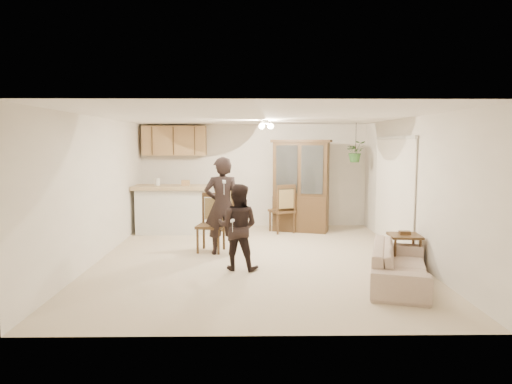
{
  "coord_description": "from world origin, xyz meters",
  "views": [
    {
      "loc": [
        -0.1,
        -7.93,
        2.06
      ],
      "look_at": [
        0.01,
        0.4,
        1.15
      ],
      "focal_mm": 32.0,
      "sensor_mm": 36.0,
      "label": 1
    }
  ],
  "objects_px": {
    "child": "(238,228)",
    "chair_bar": "(211,235)",
    "adult": "(222,206)",
    "chair_hutch_right": "(282,219)",
    "sofa": "(400,259)",
    "chair_hutch_left": "(221,217)",
    "side_table": "(404,250)",
    "china_hutch": "(301,186)"
  },
  "relations": [
    {
      "from": "sofa",
      "to": "chair_hutch_left",
      "type": "relative_size",
      "value": 1.73
    },
    {
      "from": "chair_bar",
      "to": "chair_hutch_right",
      "type": "xyz_separation_m",
      "value": [
        1.47,
        1.84,
        0.0
      ]
    },
    {
      "from": "sofa",
      "to": "chair_bar",
      "type": "bearing_deg",
      "value": 72.76
    },
    {
      "from": "china_hutch",
      "to": "chair_hutch_right",
      "type": "distance_m",
      "value": 0.87
    },
    {
      "from": "chair_hutch_left",
      "to": "adult",
      "type": "bearing_deg",
      "value": -47.96
    },
    {
      "from": "chair_bar",
      "to": "child",
      "type": "bearing_deg",
      "value": -54.89
    },
    {
      "from": "side_table",
      "to": "chair_bar",
      "type": "distance_m",
      "value": 3.48
    },
    {
      "from": "side_table",
      "to": "child",
      "type": "bearing_deg",
      "value": -178.14
    },
    {
      "from": "adult",
      "to": "chair_hutch_left",
      "type": "xyz_separation_m",
      "value": [
        -0.17,
        2.39,
        -0.59
      ]
    },
    {
      "from": "child",
      "to": "side_table",
      "type": "distance_m",
      "value": 2.78
    },
    {
      "from": "china_hutch",
      "to": "chair_hutch_left",
      "type": "xyz_separation_m",
      "value": [
        -1.87,
        0.23,
        -0.74
      ]
    },
    {
      "from": "side_table",
      "to": "chair_bar",
      "type": "xyz_separation_m",
      "value": [
        -3.29,
        1.13,
        0.03
      ]
    },
    {
      "from": "adult",
      "to": "china_hutch",
      "type": "height_order",
      "value": "china_hutch"
    },
    {
      "from": "sofa",
      "to": "chair_hutch_left",
      "type": "xyz_separation_m",
      "value": [
        -2.88,
        4.23,
        -0.06
      ]
    },
    {
      "from": "child",
      "to": "chair_hutch_right",
      "type": "height_order",
      "value": "child"
    },
    {
      "from": "sofa",
      "to": "chair_bar",
      "type": "relative_size",
      "value": 1.7
    },
    {
      "from": "china_hutch",
      "to": "chair_hutch_left",
      "type": "distance_m",
      "value": 2.02
    },
    {
      "from": "sofa",
      "to": "adult",
      "type": "relative_size",
      "value": 1.04
    },
    {
      "from": "sofa",
      "to": "adult",
      "type": "xyz_separation_m",
      "value": [
        -2.7,
        1.84,
        0.53
      ]
    },
    {
      "from": "child",
      "to": "chair_bar",
      "type": "distance_m",
      "value": 1.39
    },
    {
      "from": "sofa",
      "to": "child",
      "type": "relative_size",
      "value": 1.39
    },
    {
      "from": "sofa",
      "to": "china_hutch",
      "type": "distance_m",
      "value": 4.18
    },
    {
      "from": "chair_bar",
      "to": "chair_hutch_right",
      "type": "height_order",
      "value": "chair_hutch_right"
    },
    {
      "from": "sofa",
      "to": "chair_hutch_right",
      "type": "relative_size",
      "value": 1.68
    },
    {
      "from": "sofa",
      "to": "adult",
      "type": "height_order",
      "value": "adult"
    },
    {
      "from": "china_hutch",
      "to": "side_table",
      "type": "bearing_deg",
      "value": -49.09
    },
    {
      "from": "chair_hutch_left",
      "to": "china_hutch",
      "type": "bearing_deg",
      "value": 30.91
    },
    {
      "from": "sofa",
      "to": "chair_hutch_right",
      "type": "xyz_separation_m",
      "value": [
        -1.46,
        3.86,
        -0.05
      ]
    },
    {
      "from": "sofa",
      "to": "chair_hutch_right",
      "type": "bearing_deg",
      "value": 37.95
    },
    {
      "from": "side_table",
      "to": "chair_bar",
      "type": "relative_size",
      "value": 0.55
    },
    {
      "from": "child",
      "to": "chair_bar",
      "type": "height_order",
      "value": "child"
    },
    {
      "from": "child",
      "to": "chair_hutch_left",
      "type": "bearing_deg",
      "value": -68.72
    },
    {
      "from": "child",
      "to": "chair_bar",
      "type": "xyz_separation_m",
      "value": [
        -0.54,
        1.22,
        -0.36
      ]
    },
    {
      "from": "chair_hutch_left",
      "to": "chair_hutch_right",
      "type": "relative_size",
      "value": 0.97
    },
    {
      "from": "chair_hutch_right",
      "to": "chair_bar",
      "type": "bearing_deg",
      "value": 28.91
    },
    {
      "from": "adult",
      "to": "chair_hutch_right",
      "type": "bearing_deg",
      "value": -129.96
    },
    {
      "from": "adult",
      "to": "chair_hutch_right",
      "type": "xyz_separation_m",
      "value": [
        1.25,
        2.01,
        -0.58
      ]
    },
    {
      "from": "side_table",
      "to": "chair_hutch_right",
      "type": "xyz_separation_m",
      "value": [
        -1.82,
        2.98,
        0.03
      ]
    },
    {
      "from": "sofa",
      "to": "side_table",
      "type": "bearing_deg",
      "value": -5.16
    },
    {
      "from": "adult",
      "to": "china_hutch",
      "type": "bearing_deg",
      "value": -136.36
    },
    {
      "from": "chair_hutch_left",
      "to": "chair_bar",
      "type": "bearing_deg",
      "value": -53.54
    },
    {
      "from": "china_hutch",
      "to": "child",
      "type": "bearing_deg",
      "value": -96.02
    }
  ]
}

